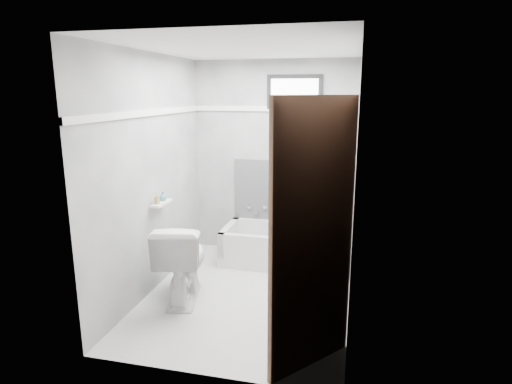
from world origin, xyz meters
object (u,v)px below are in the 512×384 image
(toilet, at_px, (182,261))
(soap_bottle_a, at_px, (157,199))
(office_chair, at_px, (312,211))
(bathtub, at_px, (286,246))
(door, at_px, (348,257))
(soap_bottle_b, at_px, (163,196))

(toilet, relative_size, soap_bottle_a, 8.45)
(toilet, bearing_deg, office_chair, -146.76)
(bathtub, distance_m, door, 2.46)
(soap_bottle_a, bearing_deg, door, -33.01)
(toilet, bearing_deg, soap_bottle_b, -56.54)
(bathtub, height_order, toilet, toilet)
(soap_bottle_b, bearing_deg, toilet, -44.20)
(door, bearing_deg, soap_bottle_b, 144.15)
(door, relative_size, soap_bottle_a, 20.94)
(office_chair, bearing_deg, soap_bottle_b, -148.36)
(bathtub, relative_size, soap_bottle_b, 14.67)
(bathtub, distance_m, soap_bottle_b, 1.61)
(bathtub, distance_m, office_chair, 0.54)
(office_chair, bearing_deg, door, -77.40)
(door, bearing_deg, office_chair, 101.35)
(door, xyz_separation_m, soap_bottle_b, (-1.92, 1.39, -0.04))
(bathtub, xyz_separation_m, office_chair, (0.30, 0.04, 0.45))
(office_chair, distance_m, toilet, 1.66)
(soap_bottle_b, bearing_deg, door, -35.85)
(bathtub, height_order, office_chair, office_chair)
(bathtub, distance_m, toilet, 1.43)
(toilet, height_order, door, door)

